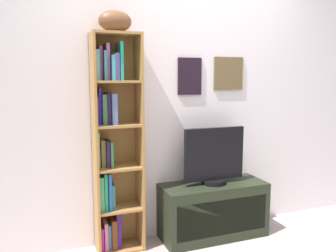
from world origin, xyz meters
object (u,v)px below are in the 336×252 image
(bookshelf, at_px, (112,146))
(television, at_px, (214,157))
(football, at_px, (115,21))
(tv_stand, at_px, (213,210))

(bookshelf, distance_m, television, 0.93)
(bookshelf, distance_m, football, 1.01)
(bookshelf, height_order, tv_stand, bookshelf)
(bookshelf, relative_size, television, 3.15)
(tv_stand, height_order, television, television)
(bookshelf, height_order, football, football)
(football, relative_size, television, 0.46)
(bookshelf, xyz_separation_m, football, (0.04, -0.03, 1.01))
(bookshelf, xyz_separation_m, television, (0.91, -0.10, -0.15))
(football, bearing_deg, television, -4.59)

